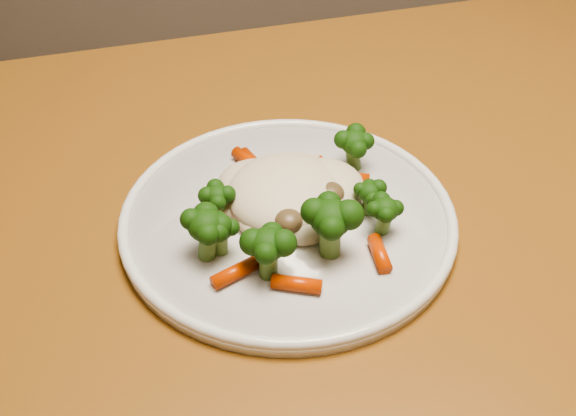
{
  "coord_description": "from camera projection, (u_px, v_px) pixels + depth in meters",
  "views": [
    {
      "loc": [
        -0.08,
        -0.67,
        1.18
      ],
      "look_at": [
        -0.06,
        -0.19,
        0.77
      ],
      "focal_mm": 45.0,
      "sensor_mm": 36.0,
      "label": 1
    }
  ],
  "objects": [
    {
      "name": "dining_table",
      "position": [
        395.0,
        282.0,
        0.73
      ],
      "size": [
        1.26,
        0.98,
        0.75
      ],
      "rotation": [
        0.0,
        0.0,
        0.22
      ],
      "color": "brown",
      "rests_on": "ground"
    },
    {
      "name": "plate",
      "position": [
        288.0,
        220.0,
        0.64
      ],
      "size": [
        0.29,
        0.29,
        0.01
      ],
      "primitive_type": "cylinder",
      "color": "silver",
      "rests_on": "dining_table"
    },
    {
      "name": "meal",
      "position": [
        289.0,
        200.0,
        0.61
      ],
      "size": [
        0.19,
        0.19,
        0.05
      ],
      "color": "beige",
      "rests_on": "plate"
    }
  ]
}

